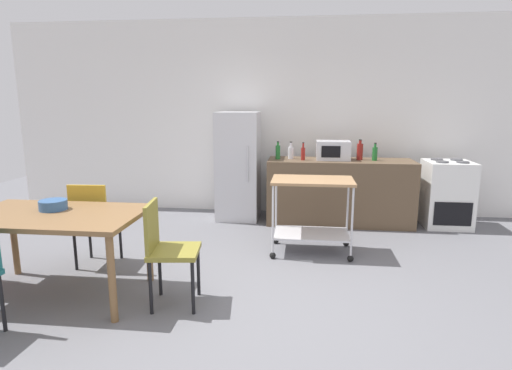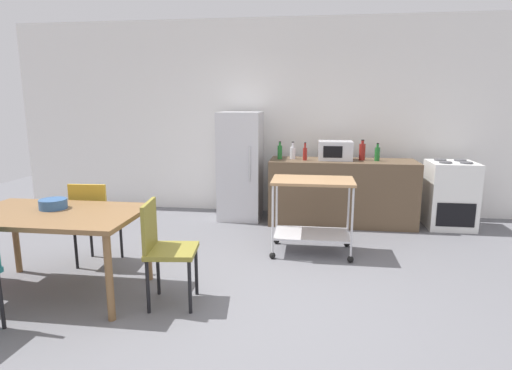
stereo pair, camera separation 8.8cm
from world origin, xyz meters
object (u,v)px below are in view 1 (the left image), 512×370
at_px(kitchen_cart, 312,203).
at_px(bottle_hot_sauce, 360,151).
at_px(bottle_sparkling_water, 278,152).
at_px(fruit_bowl, 53,205).
at_px(chair_mustard, 94,218).
at_px(bottle_vinegar, 291,152).
at_px(stove_oven, 447,194).
at_px(bottle_wine, 375,153).
at_px(chair_olive, 166,246).
at_px(refrigerator, 238,166).
at_px(dining_table, 54,222).
at_px(microwave, 333,150).
at_px(bottle_sesame_oil, 303,153).

distance_m(kitchen_cart, bottle_hot_sauce, 1.53).
bearing_deg(bottle_sparkling_water, fruit_bowl, -126.61).
relative_size(chair_mustard, bottle_vinegar, 3.67).
height_order(stove_oven, bottle_wine, bottle_wine).
bearing_deg(chair_olive, refrigerator, -10.48).
bearing_deg(fruit_bowl, dining_table, -60.91).
height_order(chair_mustard, stove_oven, stove_oven).
distance_m(kitchen_cart, bottle_wine, 1.57).
bearing_deg(stove_oven, microwave, 179.77).
xyz_separation_m(chair_olive, bottle_vinegar, (0.93, 2.70, 0.48)).
relative_size(chair_olive, microwave, 1.93).
relative_size(stove_oven, fruit_bowl, 3.87).
bearing_deg(bottle_sesame_oil, bottle_wine, 4.21).
relative_size(dining_table, fruit_bowl, 6.31).
bearing_deg(chair_mustard, bottle_hot_sauce, -149.05).
bearing_deg(bottle_sesame_oil, fruit_bowl, -132.27).
bearing_deg(bottle_sesame_oil, chair_mustard, -138.64).
distance_m(bottle_sparkling_water, bottle_vinegar, 0.19).
height_order(microwave, bottle_hot_sauce, bottle_hot_sauce).
distance_m(stove_oven, fruit_bowl, 4.86).
xyz_separation_m(chair_olive, bottle_sparkling_water, (0.75, 2.65, 0.48)).
height_order(stove_oven, kitchen_cart, stove_oven).
xyz_separation_m(chair_mustard, bottle_vinegar, (1.94, 1.98, 0.48)).
xyz_separation_m(stove_oven, microwave, (-1.56, 0.01, 0.58)).
xyz_separation_m(dining_table, bottle_sparkling_water, (1.77, 2.59, 0.33)).
distance_m(dining_table, chair_mustard, 0.68).
relative_size(refrigerator, kitchen_cart, 1.70).
xyz_separation_m(bottle_vinegar, bottle_hot_sauce, (0.95, 0.01, 0.03)).
bearing_deg(bottle_sparkling_water, refrigerator, 169.66).
height_order(bottle_hot_sauce, fruit_bowl, bottle_hot_sauce).
height_order(bottle_sesame_oil, microwave, microwave).
xyz_separation_m(chair_olive, microwave, (1.51, 2.68, 0.51)).
bearing_deg(bottle_vinegar, stove_oven, -0.78).
xyz_separation_m(chair_olive, fruit_bowl, (-1.08, 0.18, 0.28)).
height_order(kitchen_cart, bottle_vinegar, bottle_vinegar).
relative_size(kitchen_cart, fruit_bowl, 3.83).
bearing_deg(dining_table, bottle_wine, 39.97).
height_order(chair_olive, microwave, microwave).
bearing_deg(bottle_sparkling_water, bottle_vinegar, 16.78).
relative_size(chair_mustard, bottle_sesame_oil, 3.61).
relative_size(bottle_sparkling_water, bottle_hot_sauce, 0.89).
bearing_deg(bottle_hot_sauce, bottle_sesame_oil, -170.83).
bearing_deg(kitchen_cart, bottle_vinegar, 102.62).
bearing_deg(refrigerator, chair_olive, -93.54).
bearing_deg(stove_oven, refrigerator, 178.40).
height_order(refrigerator, fruit_bowl, refrigerator).
bearing_deg(bottle_hot_sauce, chair_olive, -124.80).
bearing_deg(bottle_hot_sauce, kitchen_cart, -117.03).
xyz_separation_m(bottle_vinegar, bottle_sesame_oil, (0.17, -0.12, 0.00)).
bearing_deg(bottle_wine, bottle_sparkling_water, -179.68).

